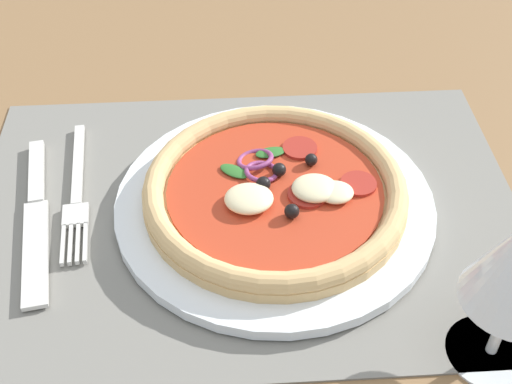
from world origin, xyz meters
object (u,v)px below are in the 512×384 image
plate (275,205)px  fork (77,196)px  knife (36,218)px  pizza (276,192)px

plate → fork: (17.36, -2.60, -0.30)cm
fork → knife: knife is taller
plate → knife: bearing=-0.2°
knife → plate: bearing=80.7°
fork → knife: bearing=-56.4°
plate → fork: bearing=-8.5°
knife → pizza: bearing=80.7°
pizza → knife: pizza is taller
pizza → knife: bearing=-0.2°
plate → knife: 20.47cm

